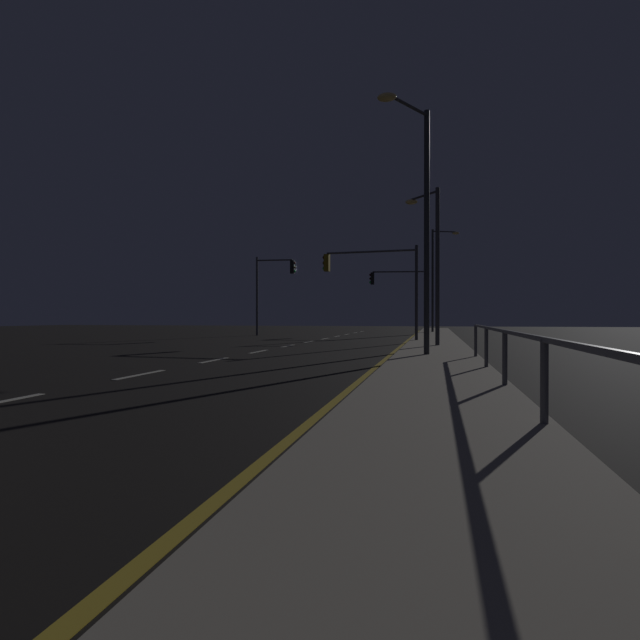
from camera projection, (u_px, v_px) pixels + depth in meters
name	position (u px, v px, depth m)	size (l,w,h in m)	color
ground_plane	(263.00, 351.00, 19.98)	(112.00, 112.00, 0.00)	black
sidewalk_right	(436.00, 352.00, 18.48)	(2.65, 77.00, 0.14)	#9E937F
lane_markings_center	(288.00, 346.00, 23.39)	(0.14, 50.00, 0.01)	silver
lane_edge_line	(402.00, 345.00, 23.71)	(0.14, 53.00, 0.01)	gold
traffic_light_mid_right	(372.00, 273.00, 27.21)	(5.24, 0.65, 4.99)	#38383D
traffic_light_far_right	(273.00, 281.00, 36.64)	(2.98, 0.40, 5.74)	#4C4C51
traffic_light_near_left	(400.00, 287.00, 39.78)	(4.45, 0.85, 5.04)	#2D3033
street_lamp_median	(432.00, 250.00, 21.92)	(1.54, 1.64, 6.76)	#38383D
street_lamp_mid_block	(437.00, 271.00, 41.20)	(2.21, 1.00, 8.36)	#2D3033
street_lamp_corner	(420.00, 206.00, 16.01)	(1.48, 2.13, 7.88)	#2D3033
barrier_fence	(520.00, 349.00, 7.32)	(0.09, 16.74, 0.98)	#59595E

